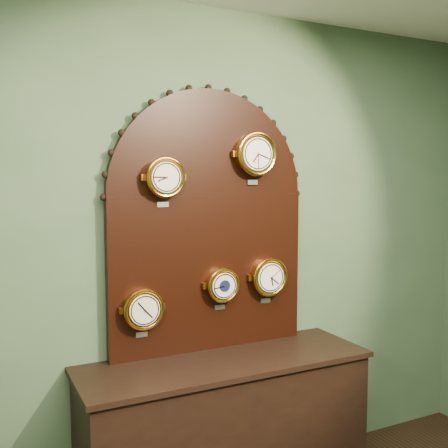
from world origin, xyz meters
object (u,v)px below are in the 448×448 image
roman_clock (165,177)px  arabic_clock (256,154)px  hygrometer (143,309)px  tide_clock (269,277)px  shop_counter (226,434)px  display_board (209,213)px  barometer (222,285)px

roman_clock → arabic_clock: 0.58m
arabic_clock → hygrometer: arabic_clock is taller
roman_clock → tide_clock: bearing=-0.0°
arabic_clock → hygrometer: size_ratio=1.11×
arabic_clock → shop_counter: bearing=-150.5°
shop_counter → display_board: (0.00, 0.22, 1.23)m
roman_clock → barometer: (0.34, 0.00, -0.62)m
hygrometer → display_board: bearing=9.0°
barometer → tide_clock: 0.31m
barometer → hygrometer: bearing=-179.9°
roman_clock → barometer: 0.71m
shop_counter → tide_clock: (0.37, 0.15, 0.83)m
hygrometer → tide_clock: (0.79, -0.00, 0.11)m
roman_clock → tide_clock: roman_clock is taller
display_board → tide_clock: size_ratio=5.36×
display_board → roman_clock: 0.36m
shop_counter → display_board: bearing=90.0°
roman_clock → arabic_clock: bearing=-0.1°
roman_clock → arabic_clock: (0.56, -0.00, 0.13)m
tide_clock → hygrometer: bearing=180.0°
shop_counter → arabic_clock: arabic_clock is taller
shop_counter → arabic_clock: size_ratio=5.21×
display_board → roman_clock: bearing=-167.1°
roman_clock → barometer: size_ratio=1.08×
roman_clock → tide_clock: size_ratio=0.96×
shop_counter → roman_clock: roman_clock is taller
arabic_clock → tide_clock: 0.74m
barometer → arabic_clock: bearing=-0.3°
shop_counter → arabic_clock: 1.60m
shop_counter → display_board: size_ratio=1.05×
shop_counter → hygrometer: size_ratio=5.76×
arabic_clock → display_board: bearing=166.0°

